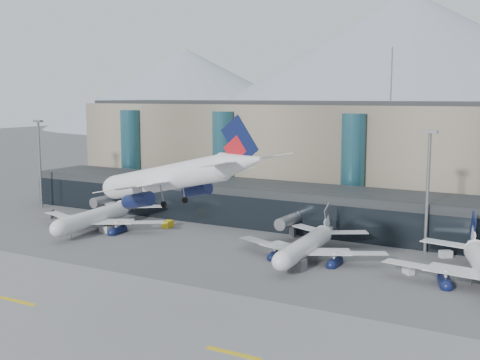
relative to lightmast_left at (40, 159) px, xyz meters
name	(u,v)px	position (x,y,z in m)	size (l,w,h in m)	color
ground	(174,295)	(80.00, -45.00, -14.42)	(900.00, 900.00, 0.00)	#515154
runway_strip	(113,324)	(80.00, -60.00, -14.40)	(400.00, 40.00, 0.04)	slate
runway_markings	(113,324)	(80.00, -60.00, -14.37)	(128.00, 1.00, 0.02)	gold
concourse	(311,208)	(79.98, 12.73, -9.45)	(170.00, 27.00, 10.00)	black
terminal_main	(277,151)	(55.00, 45.00, 1.03)	(130.00, 30.00, 31.00)	gray
teal_towers	(284,162)	(65.01, 29.01, -0.41)	(116.40, 19.40, 46.00)	#235463
lightmast_left	(40,159)	(0.00, 0.00, 0.00)	(3.00, 1.20, 25.60)	slate
lightmast_mid	(428,184)	(110.00, 3.00, 0.00)	(3.00, 1.20, 25.60)	slate
hero_jet	(181,170)	(86.63, -52.08, 7.53)	(32.94, 32.80, 10.67)	silver
jet_parked_left	(102,211)	(34.90, -12.55, -10.02)	(35.77, 35.79, 11.62)	silver
jet_parked_mid	(310,238)	(90.58, -12.65, -10.37)	(33.19, 32.46, 10.70)	silver
veh_a	(106,229)	(38.92, -15.64, -13.54)	(3.13, 1.76, 1.76)	silver
veh_b	(168,224)	(48.69, -4.05, -13.56)	(2.97, 1.83, 1.71)	gold
veh_c	(295,264)	(91.58, -22.07, -13.31)	(3.99, 2.10, 2.21)	#515056
veh_d	(446,254)	(114.56, 1.00, -13.69)	(2.54, 1.36, 1.45)	silver
veh_f	(48,214)	(13.82, -10.31, -13.34)	(3.87, 2.05, 2.16)	#515056
veh_g	(408,270)	(110.81, -14.22, -13.75)	(2.29, 1.33, 1.33)	silver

